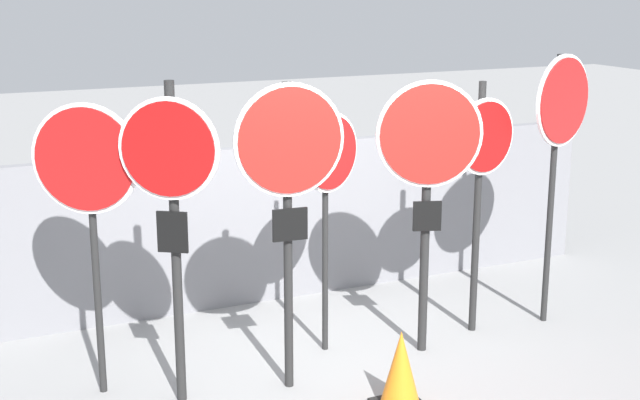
{
  "coord_description": "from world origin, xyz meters",
  "views": [
    {
      "loc": [
        -3.13,
        -6.31,
        3.19
      ],
      "look_at": [
        -0.28,
        0.0,
        1.45
      ],
      "focal_mm": 50.0,
      "sensor_mm": 36.0,
      "label": 1
    }
  ],
  "objects_px": {
    "stop_sign_1": "(171,186)",
    "stop_sign_0": "(87,178)",
    "stop_sign_4": "(429,162)",
    "stop_sign_2": "(289,169)",
    "stop_sign_3": "(329,170)",
    "stop_sign_6": "(561,121)",
    "traffic_cone_0": "(401,369)",
    "stop_sign_5": "(483,161)"
  },
  "relations": [
    {
      "from": "stop_sign_1",
      "to": "stop_sign_0",
      "type": "bearing_deg",
      "value": 177.2
    },
    {
      "from": "stop_sign_1",
      "to": "stop_sign_4",
      "type": "distance_m",
      "value": 2.2
    },
    {
      "from": "stop_sign_0",
      "to": "stop_sign_2",
      "type": "bearing_deg",
      "value": 12.21
    },
    {
      "from": "stop_sign_3",
      "to": "stop_sign_6",
      "type": "relative_size",
      "value": 0.87
    },
    {
      "from": "stop_sign_2",
      "to": "stop_sign_1",
      "type": "bearing_deg",
      "value": 176.1
    },
    {
      "from": "stop_sign_6",
      "to": "traffic_cone_0",
      "type": "bearing_deg",
      "value": -176.09
    },
    {
      "from": "stop_sign_1",
      "to": "stop_sign_5",
      "type": "bearing_deg",
      "value": 38.76
    },
    {
      "from": "traffic_cone_0",
      "to": "stop_sign_6",
      "type": "bearing_deg",
      "value": 23.49
    },
    {
      "from": "stop_sign_5",
      "to": "stop_sign_6",
      "type": "relative_size",
      "value": 0.91
    },
    {
      "from": "stop_sign_1",
      "to": "stop_sign_5",
      "type": "relative_size",
      "value": 1.07
    },
    {
      "from": "stop_sign_0",
      "to": "stop_sign_1",
      "type": "xyz_separation_m",
      "value": [
        0.53,
        -0.39,
        -0.03
      ]
    },
    {
      "from": "stop_sign_3",
      "to": "stop_sign_6",
      "type": "height_order",
      "value": "stop_sign_6"
    },
    {
      "from": "stop_sign_0",
      "to": "stop_sign_4",
      "type": "bearing_deg",
      "value": 25.48
    },
    {
      "from": "stop_sign_6",
      "to": "stop_sign_0",
      "type": "bearing_deg",
      "value": 157.35
    },
    {
      "from": "stop_sign_1",
      "to": "stop_sign_2",
      "type": "bearing_deg",
      "value": 25.21
    },
    {
      "from": "stop_sign_2",
      "to": "stop_sign_3",
      "type": "relative_size",
      "value": 1.11
    },
    {
      "from": "stop_sign_1",
      "to": "stop_sign_3",
      "type": "relative_size",
      "value": 1.13
    },
    {
      "from": "stop_sign_4",
      "to": "traffic_cone_0",
      "type": "xyz_separation_m",
      "value": [
        -0.68,
        -0.8,
        -1.39
      ]
    },
    {
      "from": "stop_sign_4",
      "to": "stop_sign_2",
      "type": "bearing_deg",
      "value": -153.08
    },
    {
      "from": "stop_sign_2",
      "to": "stop_sign_5",
      "type": "distance_m",
      "value": 2.05
    },
    {
      "from": "stop_sign_0",
      "to": "stop_sign_5",
      "type": "relative_size",
      "value": 1.0
    },
    {
      "from": "stop_sign_6",
      "to": "stop_sign_5",
      "type": "bearing_deg",
      "value": 154.08
    },
    {
      "from": "stop_sign_4",
      "to": "traffic_cone_0",
      "type": "bearing_deg",
      "value": -111.03
    },
    {
      "from": "stop_sign_0",
      "to": "stop_sign_5",
      "type": "bearing_deg",
      "value": 30.33
    },
    {
      "from": "stop_sign_2",
      "to": "stop_sign_4",
      "type": "relative_size",
      "value": 1.03
    },
    {
      "from": "stop_sign_0",
      "to": "stop_sign_2",
      "type": "xyz_separation_m",
      "value": [
        1.4,
        -0.52,
        0.05
      ]
    },
    {
      "from": "stop_sign_4",
      "to": "traffic_cone_0",
      "type": "relative_size",
      "value": 3.88
    },
    {
      "from": "stop_sign_0",
      "to": "stop_sign_3",
      "type": "xyz_separation_m",
      "value": [
        1.99,
        0.03,
        -0.12
      ]
    },
    {
      "from": "stop_sign_4",
      "to": "stop_sign_5",
      "type": "distance_m",
      "value": 0.72
    },
    {
      "from": "stop_sign_4",
      "to": "stop_sign_6",
      "type": "distance_m",
      "value": 1.47
    },
    {
      "from": "stop_sign_1",
      "to": "stop_sign_6",
      "type": "bearing_deg",
      "value": 36.39
    },
    {
      "from": "stop_sign_3",
      "to": "stop_sign_4",
      "type": "distance_m",
      "value": 0.83
    },
    {
      "from": "stop_sign_2",
      "to": "stop_sign_6",
      "type": "height_order",
      "value": "stop_sign_6"
    },
    {
      "from": "stop_sign_0",
      "to": "stop_sign_3",
      "type": "relative_size",
      "value": 1.05
    },
    {
      "from": "stop_sign_4",
      "to": "traffic_cone_0",
      "type": "height_order",
      "value": "stop_sign_4"
    },
    {
      "from": "stop_sign_0",
      "to": "stop_sign_6",
      "type": "relative_size",
      "value": 0.91
    },
    {
      "from": "stop_sign_6",
      "to": "stop_sign_2",
      "type": "bearing_deg",
      "value": 166.59
    },
    {
      "from": "stop_sign_5",
      "to": "traffic_cone_0",
      "type": "relative_size",
      "value": 3.77
    },
    {
      "from": "stop_sign_0",
      "to": "stop_sign_2",
      "type": "relative_size",
      "value": 0.94
    },
    {
      "from": "stop_sign_2",
      "to": "traffic_cone_0",
      "type": "height_order",
      "value": "stop_sign_2"
    },
    {
      "from": "stop_sign_1",
      "to": "stop_sign_6",
      "type": "height_order",
      "value": "stop_sign_6"
    },
    {
      "from": "stop_sign_1",
      "to": "stop_sign_3",
      "type": "height_order",
      "value": "stop_sign_1"
    }
  ]
}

